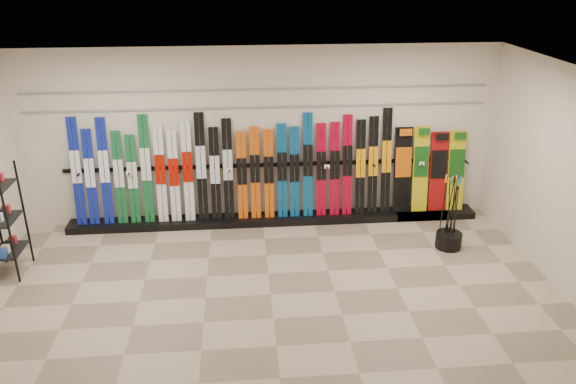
{
  "coord_description": "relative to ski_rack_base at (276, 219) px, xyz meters",
  "views": [
    {
      "loc": [
        -0.35,
        -6.55,
        4.27
      ],
      "look_at": [
        0.33,
        1.0,
        1.1
      ],
      "focal_mm": 35.0,
      "sensor_mm": 36.0,
      "label": 1
    }
  ],
  "objects": [
    {
      "name": "slatwall_rail_0",
      "position": [
        -0.22,
        0.2,
        1.94
      ],
      "size": [
        7.6,
        0.02,
        0.03
      ],
      "primitive_type": "cube",
      "color": "gray",
      "rests_on": "back_wall"
    },
    {
      "name": "skis",
      "position": [
        -0.67,
        0.06,
        0.89
      ],
      "size": [
        5.36,
        0.26,
        1.83
      ],
      "color": "#0F1E95",
      "rests_on": "ski_rack_base"
    },
    {
      "name": "back_wall",
      "position": [
        -0.22,
        0.22,
        1.44
      ],
      "size": [
        8.0,
        0.0,
        8.0
      ],
      "primitive_type": "plane",
      "rotation": [
        1.57,
        0.0,
        0.0
      ],
      "color": "beige",
      "rests_on": "floor"
    },
    {
      "name": "slatwall_rail_1",
      "position": [
        -0.22,
        0.2,
        2.24
      ],
      "size": [
        7.6,
        0.02,
        0.03
      ],
      "primitive_type": "cube",
      "color": "gray",
      "rests_on": "back_wall"
    },
    {
      "name": "ski_poles",
      "position": [
        2.67,
        -1.14,
        0.55
      ],
      "size": [
        0.26,
        0.27,
        1.18
      ],
      "color": "black",
      "rests_on": "pole_bin"
    },
    {
      "name": "pole_bin",
      "position": [
        2.68,
        -1.17,
        0.07
      ],
      "size": [
        0.41,
        0.41,
        0.25
      ],
      "primitive_type": "cylinder",
      "color": "black",
      "rests_on": "floor"
    },
    {
      "name": "floor",
      "position": [
        -0.22,
        -2.28,
        -0.06
      ],
      "size": [
        8.0,
        8.0,
        0.0
      ],
      "primitive_type": "plane",
      "color": "#85735B",
      "rests_on": "ground"
    },
    {
      "name": "ski_rack_base",
      "position": [
        0.0,
        0.0,
        0.0
      ],
      "size": [
        8.0,
        0.4,
        0.12
      ],
      "primitive_type": "cube",
      "color": "black",
      "rests_on": "floor"
    },
    {
      "name": "snowboards",
      "position": [
        2.7,
        0.07,
        0.78
      ],
      "size": [
        1.26,
        0.23,
        1.5
      ],
      "color": "black",
      "rests_on": "ski_rack_base"
    },
    {
      "name": "accessory_rack",
      "position": [
        -3.97,
        -1.33,
        0.75
      ],
      "size": [
        0.4,
        0.6,
        1.62
      ],
      "primitive_type": "cube",
      "color": "black",
      "rests_on": "floor"
    },
    {
      "name": "ceiling",
      "position": [
        -0.22,
        -2.28,
        2.94
      ],
      "size": [
        8.0,
        8.0,
        0.0
      ],
      "primitive_type": "plane",
      "rotation": [
        3.14,
        0.0,
        0.0
      ],
      "color": "silver",
      "rests_on": "back_wall"
    },
    {
      "name": "right_wall",
      "position": [
        3.78,
        -2.28,
        1.44
      ],
      "size": [
        0.0,
        5.0,
        5.0
      ],
      "primitive_type": "plane",
      "rotation": [
        1.57,
        0.0,
        -1.57
      ],
      "color": "beige",
      "rests_on": "floor"
    }
  ]
}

